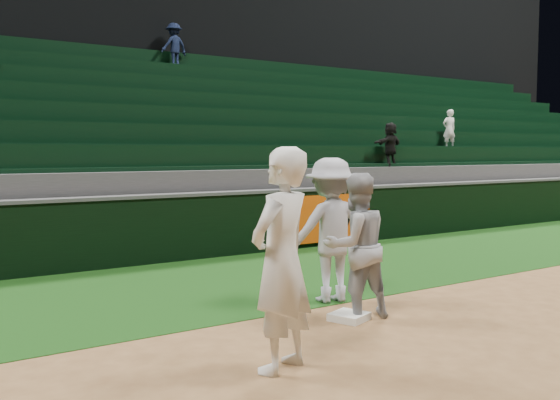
{
  "coord_description": "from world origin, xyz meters",
  "views": [
    {
      "loc": [
        -5.1,
        -5.41,
        2.03
      ],
      "look_at": [
        0.08,
        2.3,
        1.3
      ],
      "focal_mm": 40.0,
      "sensor_mm": 36.0,
      "label": 1
    }
  ],
  "objects_px": {
    "baserunner": "(356,246)",
    "base_coach": "(331,230)",
    "first_base": "(349,317)",
    "first_baseman": "(281,260)"
  },
  "relations": [
    {
      "from": "first_baseman",
      "to": "baserunner",
      "type": "relative_size",
      "value": 1.17
    },
    {
      "from": "first_baseman",
      "to": "base_coach",
      "type": "xyz_separation_m",
      "value": [
        2.04,
        1.83,
        -0.06
      ]
    },
    {
      "from": "first_baseman",
      "to": "base_coach",
      "type": "bearing_deg",
      "value": -160.91
    },
    {
      "from": "first_base",
      "to": "first_baseman",
      "type": "relative_size",
      "value": 0.19
    },
    {
      "from": "first_base",
      "to": "base_coach",
      "type": "distance_m",
      "value": 1.34
    },
    {
      "from": "baserunner",
      "to": "base_coach",
      "type": "bearing_deg",
      "value": -99.82
    },
    {
      "from": "first_baseman",
      "to": "first_base",
      "type": "bearing_deg",
      "value": -172.42
    },
    {
      "from": "first_base",
      "to": "baserunner",
      "type": "xyz_separation_m",
      "value": [
        0.13,
        0.04,
        0.84
      ]
    },
    {
      "from": "first_base",
      "to": "baserunner",
      "type": "distance_m",
      "value": 0.85
    },
    {
      "from": "first_baseman",
      "to": "baserunner",
      "type": "xyz_separation_m",
      "value": [
        1.77,
        1.0,
        -0.15
      ]
    }
  ]
}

